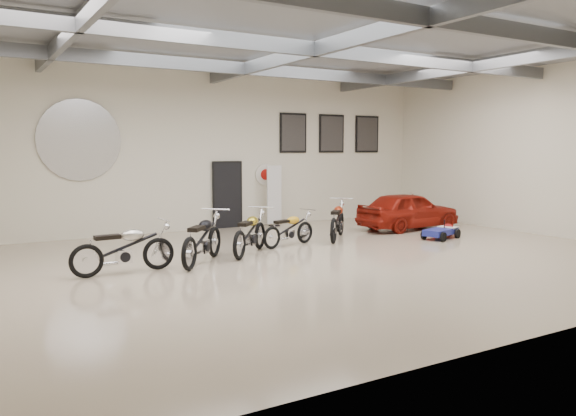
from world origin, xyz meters
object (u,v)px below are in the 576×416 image
banner_stand (274,197)px  motorcycle_silver (123,247)px  motorcycle_yellow (289,228)px  vintage_car (408,210)px  motorcycle_red (337,220)px  go_kart (443,229)px  motorcycle_gold (250,232)px  motorcycle_black (202,238)px

banner_stand → motorcycle_silver: 7.75m
motorcycle_silver → motorcycle_yellow: size_ratio=1.17×
vintage_car → motorcycle_red: bearing=97.7°
banner_stand → go_kart: 5.59m
motorcycle_red → vintage_car: vintage_car is taller
motorcycle_yellow → motorcycle_red: bearing=-7.8°
motorcycle_gold → motorcycle_red: motorcycle_red is taller
motorcycle_silver → motorcycle_yellow: 4.74m
motorcycle_yellow → motorcycle_red: (1.75, 0.26, 0.09)m
motorcycle_black → motorcycle_yellow: motorcycle_black is taller
vintage_car → go_kart: bearing=165.1°
motorcycle_black → vintage_car: size_ratio=0.63×
banner_stand → go_kart: banner_stand is taller
motorcycle_black → motorcycle_red: size_ratio=1.03×
motorcycle_silver → motorcycle_black: bearing=3.0°
motorcycle_yellow → go_kart: motorcycle_yellow is taller
banner_stand → motorcycle_black: size_ratio=0.88×
motorcycle_silver → motorcycle_red: 6.50m
motorcycle_red → go_kart: size_ratio=1.44×
banner_stand → motorcycle_black: banner_stand is taller
go_kart → motorcycle_yellow: bearing=149.2°
motorcycle_black → banner_stand: bearing=-1.4°
banner_stand → motorcycle_red: size_ratio=0.91×
go_kart → motorcycle_gold: bearing=157.4°
banner_stand → vintage_car: size_ratio=0.56×
motorcycle_yellow → motorcycle_red: motorcycle_red is taller
motorcycle_silver → go_kart: size_ratio=1.40×
motorcycle_red → go_kart: (2.72, -1.39, -0.29)m
motorcycle_silver → vintage_car: bearing=9.2°
motorcycle_yellow → motorcycle_silver: bearing=177.5°
motorcycle_silver → motorcycle_red: size_ratio=0.97×
banner_stand → motorcycle_yellow: 3.93m
motorcycle_silver → motorcycle_yellow: (4.60, 1.13, -0.08)m
banner_stand → motorcycle_yellow: banner_stand is taller
motorcycle_black → go_kart: motorcycle_black is taller
motorcycle_gold → motorcycle_red: 3.24m
motorcycle_silver → motorcycle_yellow: motorcycle_silver is taller
motorcycle_black → motorcycle_gold: size_ratio=1.05×
motorcycle_black → motorcycle_gold: (1.42, 0.46, -0.03)m
motorcycle_black → motorcycle_red: (4.56, 1.23, -0.02)m
motorcycle_yellow → vintage_car: (4.91, 0.80, 0.13)m
motorcycle_silver → vintage_car: 9.71m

